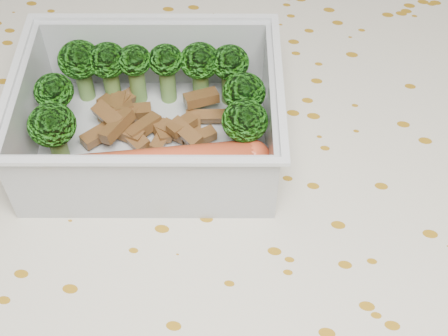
# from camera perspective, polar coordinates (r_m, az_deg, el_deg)

# --- Properties ---
(dining_table) EXTENTS (1.40, 0.90, 0.75)m
(dining_table) POSITION_cam_1_polar(r_m,az_deg,el_deg) (0.49, -0.58, -9.09)
(dining_table) COLOR brown
(dining_table) RESTS_ON ground
(tablecloth) EXTENTS (1.46, 0.96, 0.19)m
(tablecloth) POSITION_cam_1_polar(r_m,az_deg,el_deg) (0.45, -0.64, -5.82)
(tablecloth) COLOR beige
(tablecloth) RESTS_ON dining_table
(lunch_container) EXTENTS (0.20, 0.17, 0.06)m
(lunch_container) POSITION_cam_1_polar(r_m,az_deg,el_deg) (0.43, -6.72, 4.01)
(lunch_container) COLOR silver
(lunch_container) RESTS_ON tablecloth
(broccoli_florets) EXTENTS (0.16, 0.11, 0.05)m
(broccoli_florets) POSITION_cam_1_polar(r_m,az_deg,el_deg) (0.44, -6.72, 7.55)
(broccoli_florets) COLOR #608C3F
(broccoli_florets) RESTS_ON lunch_container
(meat_pile) EXTENTS (0.10, 0.06, 0.02)m
(meat_pile) POSITION_cam_1_polar(r_m,az_deg,el_deg) (0.45, -7.33, 4.29)
(meat_pile) COLOR brown
(meat_pile) RESTS_ON lunch_container
(sausage) EXTENTS (0.15, 0.06, 0.02)m
(sausage) POSITION_cam_1_polar(r_m,az_deg,el_deg) (0.41, -6.58, 0.14)
(sausage) COLOR #C94826
(sausage) RESTS_ON lunch_container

